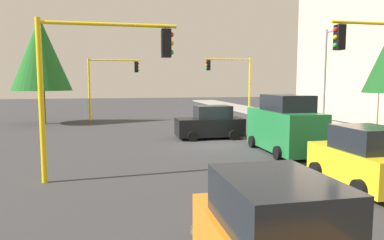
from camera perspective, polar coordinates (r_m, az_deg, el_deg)
ground_plane at (r=19.23m, az=3.44°, el=-3.92°), size 120.00×120.00×0.00m
sidewalk_kerb at (r=28.15m, az=21.66°, el=-1.01°), size 80.00×4.00×0.15m
traffic_signal_far_right at (r=32.27m, az=-13.15°, el=6.90°), size 0.36×4.59×5.48m
traffic_signal_far_left at (r=34.00m, az=6.53°, el=7.21°), size 0.36×4.59×5.70m
traffic_signal_near_right at (r=12.28m, az=-14.99°, el=8.28°), size 0.36×4.59×5.42m
street_lamp_curbside at (r=26.11m, az=21.33°, el=7.89°), size 2.15×0.28×7.00m
tree_opposite_side at (r=30.92m, az=-23.38°, el=9.81°), size 4.66×4.66×8.54m
delivery_van_green at (r=17.32m, az=14.76°, el=-0.93°), size 4.80×2.22×2.77m
car_black at (r=21.10m, az=2.97°, el=-0.57°), size 2.12×3.99×1.98m
car_yellow at (r=12.48m, az=26.09°, el=-5.82°), size 3.62×2.09×1.98m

